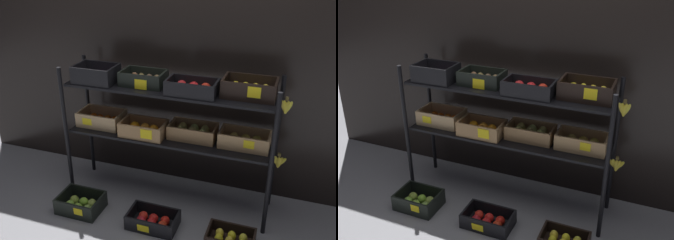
{
  "view_description": "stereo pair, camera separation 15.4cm",
  "coord_description": "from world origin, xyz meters",
  "views": [
    {
      "loc": [
        0.89,
        -2.53,
        1.94
      ],
      "look_at": [
        0.0,
        0.0,
        0.71
      ],
      "focal_mm": 41.17,
      "sensor_mm": 36.0,
      "label": 1
    },
    {
      "loc": [
        1.03,
        -2.47,
        1.94
      ],
      "look_at": [
        0.0,
        0.0,
        0.71
      ],
      "focal_mm": 41.17,
      "sensor_mm": 36.0,
      "label": 2
    }
  ],
  "objects": [
    {
      "name": "crate_ground_apple_green",
      "position": [
        -0.6,
        -0.39,
        0.05
      ],
      "size": [
        0.34,
        0.26,
        0.13
      ],
      "color": "black",
      "rests_on": "ground_plane"
    },
    {
      "name": "ground_plane",
      "position": [
        0.0,
        0.0,
        0.0
      ],
      "size": [
        10.0,
        10.0,
        0.0
      ],
      "primitive_type": "plane",
      "color": "gray"
    },
    {
      "name": "storefront_wall",
      "position": [
        0.0,
        0.38,
        1.08
      ],
      "size": [
        4.01,
        0.12,
        2.16
      ],
      "primitive_type": "cube",
      "color": "black",
      "rests_on": "ground_plane"
    },
    {
      "name": "crate_ground_lemon",
      "position": [
        0.6,
        -0.38,
        0.04
      ],
      "size": [
        0.34,
        0.23,
        0.1
      ],
      "color": "black",
      "rests_on": "ground_plane"
    },
    {
      "name": "crate_ground_apple_red",
      "position": [
        0.01,
        -0.38,
        0.05
      ],
      "size": [
        0.37,
        0.23,
        0.12
      ],
      "color": "black",
      "rests_on": "ground_plane"
    },
    {
      "name": "display_rack",
      "position": [
        0.03,
        0.0,
        0.78
      ],
      "size": [
        1.73,
        0.4,
        1.1
      ],
      "color": "black",
      "rests_on": "ground_plane"
    }
  ]
}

